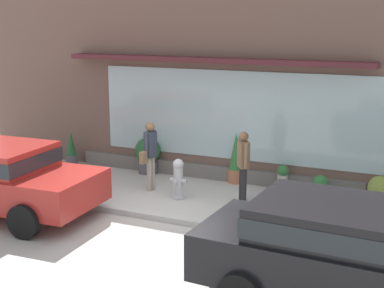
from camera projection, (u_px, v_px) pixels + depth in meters
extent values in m
plane|color=#B2AFA8|center=(157.00, 215.00, 11.56)|extent=(60.00, 60.00, 0.00)
cube|color=#B2B2AD|center=(152.00, 216.00, 11.37)|extent=(14.00, 0.24, 0.12)
cube|color=brown|center=(216.00, 75.00, 13.82)|extent=(14.00, 0.36, 5.26)
cube|color=#9EB7BC|center=(234.00, 116.00, 13.63)|extent=(7.16, 0.03, 2.19)
cube|color=#4C1E23|center=(211.00, 60.00, 13.43)|extent=(7.76, 0.56, 0.12)
cube|color=#605E59|center=(212.00, 172.00, 14.17)|extent=(7.56, 0.20, 0.36)
cylinder|color=#B2B2B7|center=(178.00, 197.00, 12.65)|extent=(0.32, 0.32, 0.06)
cylinder|color=#B2B2B7|center=(178.00, 182.00, 12.57)|extent=(0.21, 0.21, 0.66)
sphere|color=#B2B2B7|center=(178.00, 164.00, 12.48)|extent=(0.25, 0.25, 0.25)
cylinder|color=#B2B2B7|center=(172.00, 179.00, 12.62)|extent=(0.10, 0.09, 0.09)
cylinder|color=#B2B2B7|center=(184.00, 181.00, 12.51)|extent=(0.10, 0.09, 0.09)
cylinder|color=#B2B2B7|center=(175.00, 182.00, 12.44)|extent=(0.09, 0.10, 0.09)
cylinder|color=#9E9384|center=(149.00, 174.00, 13.12)|extent=(0.12, 0.12, 0.81)
cylinder|color=#9E9384|center=(153.00, 173.00, 13.25)|extent=(0.12, 0.12, 0.81)
cube|color=#333847|center=(150.00, 144.00, 13.03)|extent=(0.21, 0.29, 0.61)
sphere|color=brown|center=(150.00, 127.00, 12.93)|extent=(0.22, 0.22, 0.22)
cylinder|color=#333847|center=(146.00, 145.00, 12.86)|extent=(0.08, 0.08, 0.58)
cylinder|color=#333847|center=(155.00, 142.00, 13.19)|extent=(0.08, 0.08, 0.58)
cube|color=#846647|center=(144.00, 157.00, 12.85)|extent=(0.11, 0.24, 0.28)
cylinder|color=#232328|center=(242.00, 183.00, 12.44)|extent=(0.12, 0.12, 0.78)
cylinder|color=#232328|center=(244.00, 186.00, 12.27)|extent=(0.12, 0.12, 0.78)
cube|color=brown|center=(243.00, 155.00, 12.20)|extent=(0.36, 0.39, 0.59)
sphere|color=brown|center=(244.00, 136.00, 12.12)|extent=(0.21, 0.21, 0.21)
cylinder|color=brown|center=(241.00, 152.00, 12.41)|extent=(0.08, 0.08, 0.56)
cylinder|color=brown|center=(246.00, 156.00, 11.99)|extent=(0.08, 0.08, 0.56)
cube|color=maroon|center=(1.00, 183.00, 11.52)|extent=(4.26, 2.01, 0.65)
cylinder|color=black|center=(80.00, 193.00, 11.96)|extent=(0.67, 0.21, 0.66)
cylinder|color=black|center=(24.00, 222.00, 10.27)|extent=(0.67, 0.21, 0.66)
cube|color=black|center=(362.00, 265.00, 7.65)|extent=(4.65, 1.99, 0.70)
cube|color=black|center=(347.00, 223.00, 7.63)|extent=(2.59, 1.76, 0.52)
cube|color=#1E2328|center=(347.00, 223.00, 7.63)|extent=(2.63, 1.78, 0.29)
cylinder|color=black|center=(282.00, 247.00, 9.16)|extent=(0.65, 0.21, 0.65)
cylinder|color=#4C4C51|center=(148.00, 167.00, 14.71)|extent=(0.51, 0.51, 0.32)
sphere|color=#23562D|center=(148.00, 150.00, 14.62)|extent=(0.68, 0.68, 0.68)
cylinder|color=#B7B2A3|center=(320.00, 194.00, 12.63)|extent=(0.29, 0.29, 0.22)
sphere|color=#2D6B33|center=(320.00, 183.00, 12.57)|extent=(0.34, 0.34, 0.34)
cylinder|color=#33473D|center=(379.00, 202.00, 12.07)|extent=(0.39, 0.39, 0.20)
sphere|color=olive|center=(380.00, 188.00, 11.99)|extent=(0.53, 0.53, 0.53)
cylinder|color=#9E6042|center=(235.00, 176.00, 13.84)|extent=(0.37, 0.37, 0.34)
cone|color=#2D6B33|center=(236.00, 151.00, 13.71)|extent=(0.33, 0.33, 0.91)
cylinder|color=#4C4C51|center=(72.00, 160.00, 15.53)|extent=(0.32, 0.32, 0.29)
cone|color=#23562D|center=(71.00, 143.00, 15.43)|extent=(0.29, 0.29, 0.66)
cylinder|color=#B7B2A3|center=(282.00, 183.00, 13.18)|extent=(0.24, 0.24, 0.39)
sphere|color=#2D6B33|center=(283.00, 171.00, 13.12)|extent=(0.28, 0.28, 0.28)
sphere|color=#B266B7|center=(285.00, 167.00, 13.13)|extent=(0.05, 0.05, 0.05)
sphere|color=#B266B7|center=(283.00, 170.00, 13.05)|extent=(0.08, 0.08, 0.08)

